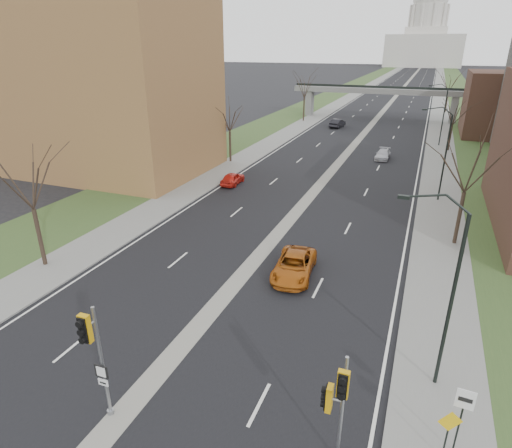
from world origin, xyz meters
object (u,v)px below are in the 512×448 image
Objects in this scene: car_right_mid at (383,154)px; signal_pole_right at (337,398)px; car_left_far at (338,123)px; warning_sign at (448,428)px; car_left_near at (233,178)px; speed_limit_sign at (463,410)px; signal_pole_median at (93,347)px; car_right_near at (294,266)px.

signal_pole_right is at bearing -85.24° from car_right_mid.
car_left_far is at bearing 100.58° from signal_pole_right.
car_right_mid is (-7.12, 44.75, -0.95)m from warning_sign.
car_left_near is at bearing 92.69° from car_left_far.
signal_pole_right reaches higher than car_right_mid.
signal_pole_median is at bearing -162.01° from speed_limit_sign.
car_right_near is at bearing 111.71° from signal_pole_right.
signal_pole_median reaches higher than car_right_near.
warning_sign is (12.54, 3.00, -2.02)m from signal_pole_median.
car_left_near is at bearing 119.62° from signal_pole_right.
signal_pole_median reaches higher than car_right_mid.
car_left_far is (-17.48, 65.72, -0.80)m from warning_sign.
car_left_near is 0.75× the size of car_right_near.
speed_limit_sign is at bearing -79.87° from car_right_mid.
speed_limit_sign reaches higher than car_left_far.
car_right_near is (3.60, 13.94, -2.87)m from signal_pole_median.
warning_sign is 14.16m from car_right_near.
car_left_far is 55.44m from car_right_near.
car_right_mid is at bearing -130.34° from car_left_near.
car_left_far is at bearing 116.80° from car_right_mid.
car_left_far is 0.90× the size of car_right_near.
car_left_near is (-21.23, 26.96, -1.46)m from speed_limit_sign.
car_right_mid is at bearing 102.65° from speed_limit_sign.
car_right_near is (-9.31, 10.49, -1.41)m from speed_limit_sign.
signal_pole_median is 14.68m from car_right_near.
signal_pole_median reaches higher than car_left_far.
signal_pole_right reaches higher than car_left_far.
signal_pole_median is 13.44m from speed_limit_sign.
signal_pole_median is 1.11× the size of car_left_far.
signal_pole_right is 1.61× the size of speed_limit_sign.
car_left_near is (-8.32, 30.41, -2.92)m from signal_pole_median.
speed_limit_sign reaches higher than car_left_near.
car_right_near is (11.92, -16.47, 0.05)m from car_left_near.
speed_limit_sign is 44.95m from car_right_mid.
signal_pole_right reaches higher than car_right_near.
car_left_far is at bearing 108.34° from speed_limit_sign.
signal_pole_median is 1.77× the size of speed_limit_sign.
signal_pole_median is 1.32× the size of car_left_near.
signal_pole_median reaches higher than speed_limit_sign.
signal_pole_right reaches higher than warning_sign.
car_right_mid is (1.81, 33.80, -0.11)m from car_right_near.
signal_pole_median is 2.31× the size of warning_sign.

